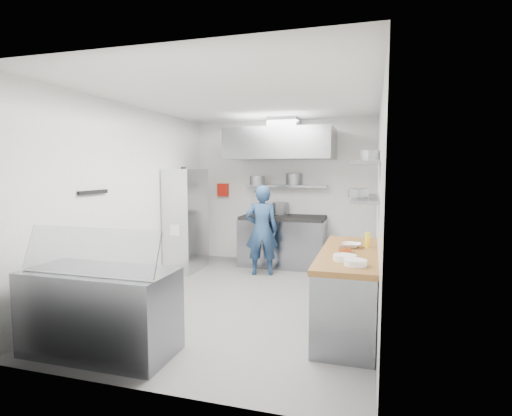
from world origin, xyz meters
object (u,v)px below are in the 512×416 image
(chef, at_px, (262,230))
(wire_rack, at_px, (186,220))
(gas_range, at_px, (283,242))
(display_case, at_px, (100,312))

(chef, relative_size, wire_rack, 0.85)
(gas_range, distance_m, display_case, 4.21)
(gas_range, xyz_separation_m, display_case, (-0.97, -4.10, -0.03))
(chef, height_order, wire_rack, wire_rack)
(wire_rack, height_order, display_case, wire_rack)
(chef, bearing_deg, wire_rack, -13.15)
(chef, relative_size, display_case, 1.05)
(chef, distance_m, wire_rack, 1.42)
(gas_range, xyz_separation_m, wire_rack, (-1.63, -0.81, 0.48))
(wire_rack, distance_m, display_case, 3.40)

